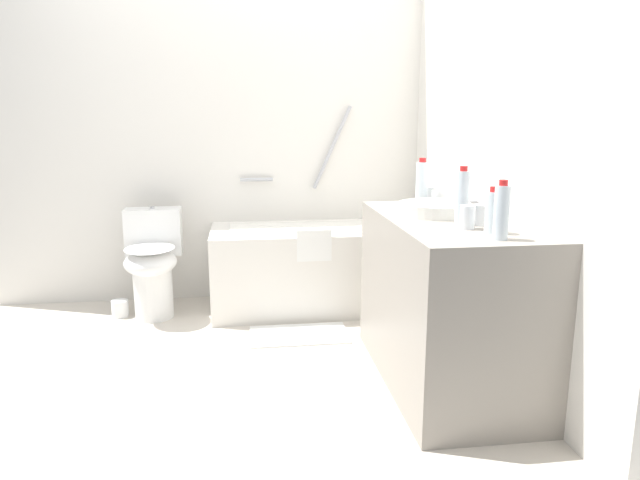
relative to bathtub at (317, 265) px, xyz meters
name	(u,v)px	position (x,y,z in m)	size (l,w,h in m)	color
ground_plane	(222,361)	(-0.63, -0.84, -0.30)	(3.84, 3.84, 0.00)	beige
wall_back_tiled	(221,125)	(-0.63, 0.37, 0.94)	(3.24, 0.10, 2.49)	white
wall_right_mirror	(493,128)	(0.84, -0.84, 0.94)	(0.10, 2.73, 2.49)	white
bathtub	(317,265)	(0.00, 0.00, 0.00)	(1.43, 0.65, 1.38)	silver
toilet	(152,262)	(-1.10, -0.03, 0.06)	(0.37, 0.52, 0.71)	white
vanity_counter	(447,301)	(0.49, -1.22, 0.11)	(0.61, 1.20, 0.83)	gray
sink_basin	(435,209)	(0.44, -1.11, 0.56)	(0.36, 0.36, 0.06)	white
sink_faucet	(474,207)	(0.65, -1.11, 0.56)	(0.13, 0.15, 0.07)	#A8A8AD
water_bottle_0	(493,212)	(0.53, -1.58, 0.62)	(0.06, 0.06, 0.19)	silver
water_bottle_1	(502,212)	(0.51, -1.70, 0.64)	(0.06, 0.06, 0.24)	silver
water_bottle_2	(422,183)	(0.47, -0.81, 0.65)	(0.07, 0.07, 0.26)	silver
water_bottle_3	(462,197)	(0.48, -1.37, 0.65)	(0.06, 0.06, 0.26)	silver
drinking_glass_0	(467,217)	(0.46, -1.47, 0.58)	(0.06, 0.06, 0.10)	white
drinking_glass_1	(480,215)	(0.56, -1.39, 0.57)	(0.08, 0.08, 0.09)	white
drinking_glass_2	(438,199)	(0.54, -0.88, 0.57)	(0.07, 0.07, 0.09)	white
drinking_glass_3	(430,195)	(0.54, -0.74, 0.57)	(0.08, 0.08, 0.09)	white
bath_mat	(299,335)	(-0.18, -0.53, -0.30)	(0.59, 0.34, 0.01)	white
toilet_paper_roll	(120,308)	(-1.32, -0.03, -0.25)	(0.11, 0.11, 0.11)	white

